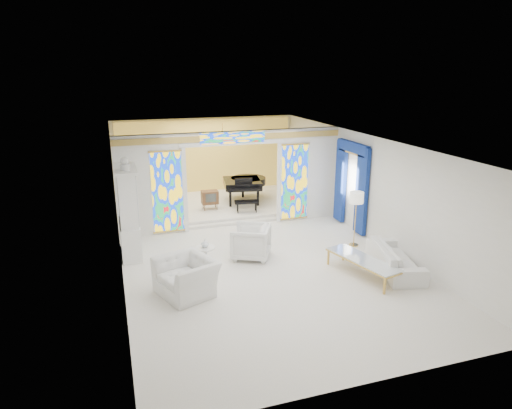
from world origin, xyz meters
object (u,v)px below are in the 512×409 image
object	(u,v)px
coffee_table	(363,260)
tv_console	(210,197)
armchair_left	(186,277)
sofa	(395,258)
china_cabinet	(128,213)
armchair_right	(251,242)
grand_piano	(245,183)

from	to	relation	value
coffee_table	tv_console	world-z (taller)	tv_console
armchair_left	sofa	xyz separation A→B (m)	(5.12, -0.34, -0.09)
china_cabinet	coffee_table	world-z (taller)	china_cabinet
sofa	coffee_table	bearing A→B (deg)	108.58
armchair_right	sofa	world-z (taller)	armchair_right
china_cabinet	sofa	bearing A→B (deg)	-26.22
armchair_right	sofa	xyz separation A→B (m)	(3.17, -1.83, -0.13)
sofa	tv_console	world-z (taller)	tv_console
coffee_table	tv_console	xyz separation A→B (m)	(-2.44, 5.89, 0.19)
armchair_left	tv_console	xyz separation A→B (m)	(1.73, 5.48, 0.19)
armchair_left	armchair_right	world-z (taller)	armchair_right
armchair_right	tv_console	size ratio (longest dim) A/B	1.51
grand_piano	tv_console	xyz separation A→B (m)	(-1.45, -0.66, -0.24)
grand_piano	sofa	bearing A→B (deg)	-63.71
sofa	coffee_table	distance (m)	0.96
armchair_left	coffee_table	bearing A→B (deg)	62.27
china_cabinet	armchair_right	bearing A→B (deg)	-21.94
armchair_right	tv_console	bearing A→B (deg)	-149.81
sofa	grand_piano	world-z (taller)	grand_piano
sofa	grand_piano	distance (m)	6.79
tv_console	armchair_left	bearing A→B (deg)	-106.32
coffee_table	tv_console	distance (m)	6.38
china_cabinet	tv_console	bearing A→B (deg)	45.12
china_cabinet	armchair_left	world-z (taller)	china_cabinet
armchair_left	tv_console	distance (m)	5.75
armchair_left	coffee_table	distance (m)	4.19
china_cabinet	coffee_table	size ratio (longest dim) A/B	1.29
armchair_left	grand_piano	distance (m)	6.93
grand_piano	armchair_right	bearing A→B (deg)	-95.21
armchair_right	armchair_left	bearing A→B (deg)	-25.56
china_cabinet	armchair_left	size ratio (longest dim) A/B	2.18
sofa	grand_piano	size ratio (longest dim) A/B	0.86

